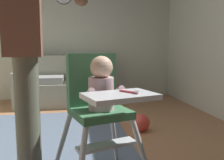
% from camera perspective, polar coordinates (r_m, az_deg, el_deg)
% --- Properties ---
extents(ground, '(6.12, 6.95, 0.10)m').
position_cam_1_polar(ground, '(2.39, -14.88, -18.10)').
color(ground, '#A6714A').
extents(wall_far, '(5.32, 0.06, 2.50)m').
position_cam_1_polar(wall_far, '(4.87, -12.28, 10.45)').
color(wall_far, beige).
rests_on(wall_far, ground).
extents(area_rug, '(1.87, 2.80, 0.01)m').
position_cam_1_polar(area_rug, '(2.46, -17.44, -16.06)').
color(area_rug, slate).
rests_on(area_rug, ground).
extents(couch, '(1.69, 0.86, 0.86)m').
position_cam_1_polar(couch, '(4.39, -11.03, -1.18)').
color(couch, gray).
rests_on(couch, ground).
extents(high_chair, '(0.75, 0.83, 0.95)m').
position_cam_1_polar(high_chair, '(1.62, -3.01, -4.10)').
color(high_chair, silver).
rests_on(high_chair, ground).
extents(adult_standing, '(0.54, 0.50, 1.73)m').
position_cam_1_polar(adult_standing, '(1.56, -20.02, 7.59)').
color(adult_standing, '#636757').
rests_on(adult_standing, ground).
extents(toy_ball, '(0.21, 0.21, 0.21)m').
position_cam_1_polar(toy_ball, '(2.88, 7.02, -10.20)').
color(toy_ball, '#D13D33').
rests_on(toy_ball, ground).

